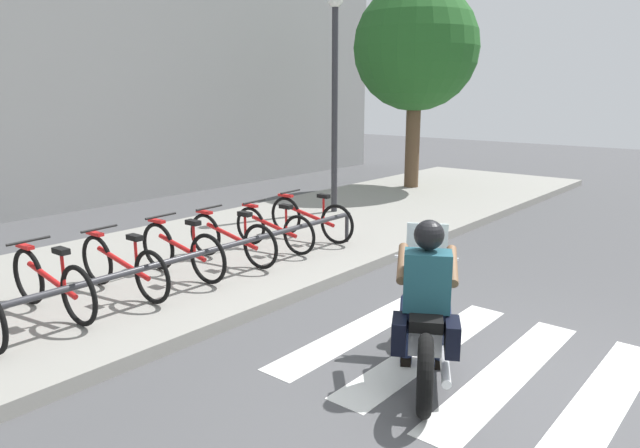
{
  "coord_description": "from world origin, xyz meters",
  "views": [
    {
      "loc": [
        -4.52,
        -1.77,
        2.52
      ],
      "look_at": [
        1.04,
        2.87,
        0.84
      ],
      "focal_mm": 32.36,
      "sensor_mm": 36.0,
      "label": 1
    }
  ],
  "objects_px": {
    "tree_near_rack": "(416,48)",
    "bicycle_5": "(231,238)",
    "bike_rack": "(181,260)",
    "street_lamp": "(335,86)",
    "motorcycle": "(425,323)",
    "bicycle_6": "(274,228)",
    "rider": "(427,287)",
    "bicycle_4": "(182,250)",
    "bicycle_7": "(310,218)",
    "bicycle_3": "(123,266)",
    "bicycle_2": "(52,283)"
  },
  "relations": [
    {
      "from": "bicycle_2",
      "to": "bicycle_7",
      "type": "height_order",
      "value": "bicycle_2"
    },
    {
      "from": "bicycle_3",
      "to": "bike_rack",
      "type": "height_order",
      "value": "bicycle_3"
    },
    {
      "from": "bicycle_2",
      "to": "bicycle_3",
      "type": "distance_m",
      "value": 0.85
    },
    {
      "from": "tree_near_rack",
      "to": "bicycle_7",
      "type": "bearing_deg",
      "value": -165.14
    },
    {
      "from": "street_lamp",
      "to": "bicycle_7",
      "type": "bearing_deg",
      "value": -151.32
    },
    {
      "from": "bicycle_7",
      "to": "tree_near_rack",
      "type": "bearing_deg",
      "value": 14.86
    },
    {
      "from": "bicycle_2",
      "to": "bicycle_7",
      "type": "xyz_separation_m",
      "value": [
        4.25,
        0.0,
        -0.01
      ]
    },
    {
      "from": "bicycle_2",
      "to": "tree_near_rack",
      "type": "height_order",
      "value": "tree_near_rack"
    },
    {
      "from": "bicycle_7",
      "to": "street_lamp",
      "type": "bearing_deg",
      "value": 28.68
    },
    {
      "from": "street_lamp",
      "to": "tree_near_rack",
      "type": "height_order",
      "value": "tree_near_rack"
    },
    {
      "from": "rider",
      "to": "bike_rack",
      "type": "distance_m",
      "value": 3.09
    },
    {
      "from": "bicycle_4",
      "to": "bicycle_5",
      "type": "bearing_deg",
      "value": 0.06
    },
    {
      "from": "motorcycle",
      "to": "bicycle_4",
      "type": "relative_size",
      "value": 1.17
    },
    {
      "from": "bicycle_4",
      "to": "bicycle_2",
      "type": "bearing_deg",
      "value": 179.99
    },
    {
      "from": "bicycle_6",
      "to": "tree_near_rack",
      "type": "relative_size",
      "value": 0.31
    },
    {
      "from": "motorcycle",
      "to": "street_lamp",
      "type": "relative_size",
      "value": 0.44
    },
    {
      "from": "rider",
      "to": "bicycle_5",
      "type": "xyz_separation_m",
      "value": [
        0.93,
        3.61,
        -0.34
      ]
    },
    {
      "from": "rider",
      "to": "street_lamp",
      "type": "relative_size",
      "value": 0.34
    },
    {
      "from": "bicycle_5",
      "to": "bicycle_7",
      "type": "xyz_separation_m",
      "value": [
        1.7,
        -0.0,
        0.0
      ]
    },
    {
      "from": "rider",
      "to": "bicycle_2",
      "type": "xyz_separation_m",
      "value": [
        -1.62,
        3.61,
        -0.33
      ]
    },
    {
      "from": "motorcycle",
      "to": "bicycle_4",
      "type": "distance_m",
      "value": 3.58
    },
    {
      "from": "bicycle_3",
      "to": "bicycle_7",
      "type": "bearing_deg",
      "value": -0.0
    },
    {
      "from": "street_lamp",
      "to": "bicycle_3",
      "type": "bearing_deg",
      "value": -168.52
    },
    {
      "from": "bicycle_6",
      "to": "bike_rack",
      "type": "height_order",
      "value": "bicycle_6"
    },
    {
      "from": "bicycle_7",
      "to": "bicycle_3",
      "type": "bearing_deg",
      "value": 180.0
    },
    {
      "from": "bicycle_2",
      "to": "bicycle_5",
      "type": "bearing_deg",
      "value": 0.02
    },
    {
      "from": "tree_near_rack",
      "to": "street_lamp",
      "type": "bearing_deg",
      "value": -173.73
    },
    {
      "from": "bike_rack",
      "to": "bicycle_2",
      "type": "bearing_deg",
      "value": 156.51
    },
    {
      "from": "bicycle_2",
      "to": "street_lamp",
      "type": "height_order",
      "value": "street_lamp"
    },
    {
      "from": "tree_near_rack",
      "to": "bicycle_5",
      "type": "bearing_deg",
      "value": -168.48
    },
    {
      "from": "bicycle_3",
      "to": "bicycle_5",
      "type": "relative_size",
      "value": 1.0
    },
    {
      "from": "bicycle_6",
      "to": "street_lamp",
      "type": "bearing_deg",
      "value": 21.01
    },
    {
      "from": "street_lamp",
      "to": "motorcycle",
      "type": "bearing_deg",
      "value": -134.35
    },
    {
      "from": "bike_rack",
      "to": "street_lamp",
      "type": "bearing_deg",
      "value": 18.35
    },
    {
      "from": "rider",
      "to": "bicycle_4",
      "type": "distance_m",
      "value": 3.63
    },
    {
      "from": "bicycle_5",
      "to": "bicycle_6",
      "type": "xyz_separation_m",
      "value": [
        0.85,
        0.0,
        -0.01
      ]
    },
    {
      "from": "bicycle_2",
      "to": "motorcycle",
      "type": "bearing_deg",
      "value": -64.76
    },
    {
      "from": "motorcycle",
      "to": "bicycle_6",
      "type": "bearing_deg",
      "value": 64.42
    },
    {
      "from": "bicycle_5",
      "to": "tree_near_rack",
      "type": "bearing_deg",
      "value": 11.52
    },
    {
      "from": "bicycle_2",
      "to": "street_lamp",
      "type": "distance_m",
      "value": 6.69
    },
    {
      "from": "bicycle_6",
      "to": "bicycle_7",
      "type": "relative_size",
      "value": 0.93
    },
    {
      "from": "bicycle_5",
      "to": "bicycle_6",
      "type": "distance_m",
      "value": 0.85
    },
    {
      "from": "bicycle_4",
      "to": "bicycle_7",
      "type": "bearing_deg",
      "value": 0.01
    },
    {
      "from": "bike_rack",
      "to": "bicycle_7",
      "type": "bearing_deg",
      "value": 10.56
    },
    {
      "from": "bicycle_3",
      "to": "bicycle_6",
      "type": "xyz_separation_m",
      "value": [
        2.55,
        0.0,
        -0.01
      ]
    },
    {
      "from": "bicycle_6",
      "to": "tree_near_rack",
      "type": "height_order",
      "value": "tree_near_rack"
    },
    {
      "from": "rider",
      "to": "bicycle_6",
      "type": "xyz_separation_m",
      "value": [
        1.78,
        3.61,
        -0.35
      ]
    },
    {
      "from": "bicycle_4",
      "to": "tree_near_rack",
      "type": "bearing_deg",
      "value": 10.36
    },
    {
      "from": "bicycle_5",
      "to": "bicycle_6",
      "type": "bearing_deg",
      "value": 0.01
    },
    {
      "from": "bicycle_5",
      "to": "bicycle_7",
      "type": "relative_size",
      "value": 1.02
    }
  ]
}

